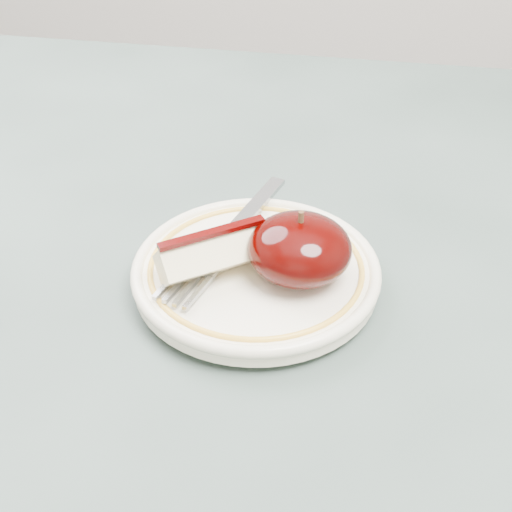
% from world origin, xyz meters
% --- Properties ---
extents(table, '(0.90, 0.90, 0.75)m').
position_xyz_m(table, '(0.00, 0.00, 0.66)').
color(table, brown).
rests_on(table, ground).
extents(plate, '(0.18, 0.18, 0.02)m').
position_xyz_m(plate, '(-0.01, -0.00, 0.76)').
color(plate, white).
rests_on(plate, table).
extents(apple_half, '(0.07, 0.07, 0.05)m').
position_xyz_m(apple_half, '(0.02, -0.01, 0.79)').
color(apple_half, black).
rests_on(apple_half, plate).
extents(apple_wedge, '(0.08, 0.07, 0.04)m').
position_xyz_m(apple_wedge, '(-0.03, -0.02, 0.79)').
color(apple_wedge, beige).
rests_on(apple_wedge, plate).
extents(fork, '(0.07, 0.18, 0.00)m').
position_xyz_m(fork, '(-0.03, 0.02, 0.77)').
color(fork, gray).
rests_on(fork, plate).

